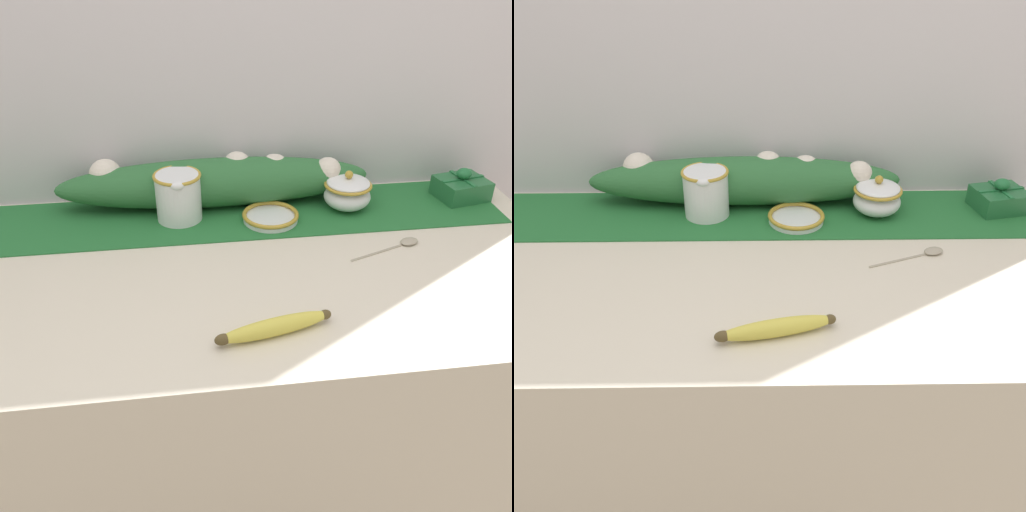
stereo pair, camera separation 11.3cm
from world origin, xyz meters
TOP-DOWN VIEW (x-y plane):
  - countertop at (0.00, 0.00)m, footprint 1.50×0.71m
  - back_wall at (0.00, 0.37)m, footprint 2.30×0.04m
  - table_runner at (0.00, 0.22)m, footprint 1.38×0.25m
  - cream_pitcher at (-0.09, 0.22)m, footprint 0.11×0.13m
  - sugar_bowl at (0.32, 0.22)m, footprint 0.12×0.12m
  - small_dish at (0.12, 0.18)m, footprint 0.13×0.13m
  - banana at (0.07, -0.23)m, footprint 0.22×0.08m
  - spoon at (0.40, 0.04)m, footprint 0.18×0.08m
  - gift_box at (0.62, 0.24)m, footprint 0.14×0.12m
  - poinsettia_garland at (-0.00, 0.29)m, footprint 0.77×0.13m

SIDE VIEW (x-z plane):
  - countertop at x=0.00m, z-range 0.00..0.88m
  - table_runner at x=0.00m, z-range 0.88..0.89m
  - spoon at x=0.40m, z-range 0.88..0.89m
  - small_dish at x=0.12m, z-range 0.89..0.91m
  - banana at x=0.07m, z-range 0.88..0.92m
  - gift_box at x=0.62m, z-range 0.88..0.95m
  - sugar_bowl at x=0.32m, z-range 0.88..0.98m
  - cream_pitcher at x=-0.09m, z-range 0.89..1.01m
  - poinsettia_garland at x=0.00m, z-range 0.89..1.01m
  - back_wall at x=0.00m, z-range 0.00..2.40m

